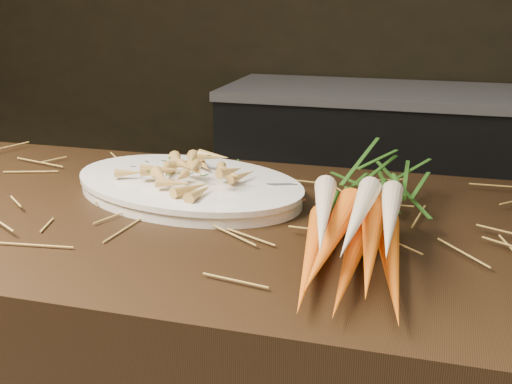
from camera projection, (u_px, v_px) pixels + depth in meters
The scene contains 6 objects.
back_counter at pixel (428, 185), 2.85m from camera, with size 1.82×0.62×0.84m.
straw_bedding at pixel (228, 211), 1.06m from camera, with size 1.40×0.60×0.02m, color olive, non-canonical shape.
root_veg_bunch at pixel (364, 199), 0.98m from camera, with size 0.21×0.59×0.11m.
serving_platter at pixel (188, 188), 1.17m from camera, with size 0.45×0.30×0.02m, color white, non-canonical shape.
roasted_veg_heap at pixel (187, 168), 1.16m from camera, with size 0.22×0.16×0.05m, color #A87A38, non-canonical shape.
serving_fork at pixel (254, 199), 1.07m from camera, with size 0.02×0.17×0.00m, color silver.
Camera 1 is at (0.32, -0.65, 1.26)m, focal length 45.00 mm.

